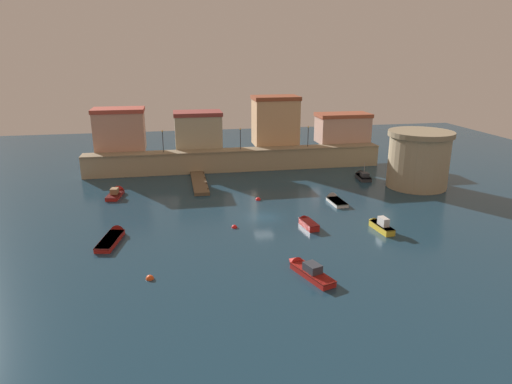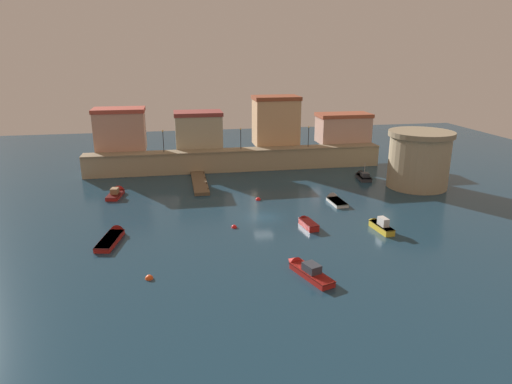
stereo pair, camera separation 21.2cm
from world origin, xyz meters
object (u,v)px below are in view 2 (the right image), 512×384
(quay_lamp_1, at_px, (241,135))
(moored_boat_5, at_px, (362,176))
(moored_boat_0, at_px, (117,192))
(mooring_buoy_2, at_px, (258,200))
(moored_boat_6, at_px, (306,269))
(moored_boat_1, at_px, (307,223))
(mooring_buoy_1, at_px, (149,279))
(quay_lamp_2, at_px, (309,133))
(moored_boat_2, at_px, (113,236))
(mooring_buoy_0, at_px, (234,228))
(moored_boat_4, at_px, (334,200))
(fortress_tower, at_px, (419,159))
(moored_boat_3, at_px, (379,225))
(quay_lamp_0, at_px, (163,138))

(quay_lamp_1, bearing_deg, moored_boat_5, -26.36)
(moored_boat_0, xyz_separation_m, mooring_buoy_2, (20.63, -6.33, -0.37))
(moored_boat_6, bearing_deg, moored_boat_1, -36.32)
(moored_boat_6, relative_size, mooring_buoy_1, 8.80)
(moored_boat_0, bearing_deg, quay_lamp_2, -62.19)
(moored_boat_2, bearing_deg, mooring_buoy_0, -74.90)
(quay_lamp_2, xyz_separation_m, moored_boat_0, (-33.47, -11.68, -6.01))
(moored_boat_1, bearing_deg, moored_boat_5, -46.84)
(moored_boat_4, distance_m, moored_boat_6, 23.24)
(fortress_tower, xyz_separation_m, mooring_buoy_1, (-40.99, -24.09, -4.55))
(moored_boat_2, bearing_deg, quay_lamp_1, -22.10)
(quay_lamp_1, bearing_deg, moored_boat_2, -123.61)
(quay_lamp_1, bearing_deg, mooring_buoy_2, -90.54)
(fortress_tower, bearing_deg, moored_boat_0, 174.95)
(quay_lamp_2, height_order, mooring_buoy_1, quay_lamp_2)
(fortress_tower, bearing_deg, mooring_buoy_2, -175.24)
(moored_boat_1, bearing_deg, moored_boat_2, 81.36)
(quay_lamp_1, distance_m, moored_boat_3, 34.79)
(fortress_tower, relative_size, moored_boat_5, 2.07)
(quay_lamp_2, xyz_separation_m, mooring_buoy_0, (-17.77, -28.24, -6.38))
(mooring_buoy_2, bearing_deg, quay_lamp_0, 126.92)
(moored_boat_2, bearing_deg, quay_lamp_0, 0.52)
(moored_boat_2, height_order, moored_boat_3, moored_boat_3)
(moored_boat_6, bearing_deg, fortress_tower, -64.66)
(quay_lamp_1, distance_m, moored_boat_0, 24.60)
(moored_boat_4, distance_m, mooring_buoy_0, 17.34)
(moored_boat_2, relative_size, moored_boat_4, 1.40)
(quay_lamp_2, relative_size, mooring_buoy_1, 4.89)
(moored_boat_1, relative_size, mooring_buoy_0, 6.19)
(quay_lamp_2, height_order, moored_boat_5, quay_lamp_2)
(moored_boat_3, bearing_deg, mooring_buoy_2, 35.56)
(moored_boat_2, relative_size, moored_boat_5, 1.49)
(moored_boat_1, xyz_separation_m, moored_boat_4, (6.64, 8.58, -0.16))
(moored_boat_5, bearing_deg, mooring_buoy_2, 118.27)
(moored_boat_5, distance_m, mooring_buoy_0, 30.85)
(quay_lamp_1, relative_size, moored_boat_1, 0.88)
(quay_lamp_1, height_order, moored_boat_6, quay_lamp_1)
(fortress_tower, xyz_separation_m, moored_boat_6, (-25.93, -25.71, -4.11))
(moored_boat_2, relative_size, mooring_buoy_2, 9.42)
(quay_lamp_1, bearing_deg, fortress_tower, -31.23)
(moored_boat_1, distance_m, moored_boat_6, 12.78)
(moored_boat_3, bearing_deg, moored_boat_2, 78.72)
(quay_lamp_2, height_order, moored_boat_3, quay_lamp_2)
(quay_lamp_0, relative_size, moored_boat_3, 0.76)
(fortress_tower, height_order, moored_boat_3, fortress_tower)
(moored_boat_1, distance_m, moored_boat_3, 8.82)
(quay_lamp_2, distance_m, mooring_buoy_2, 23.02)
(moored_boat_0, xyz_separation_m, moored_boat_6, (20.97, -29.86, 0.07))
(quay_lamp_1, height_order, moored_boat_3, quay_lamp_1)
(moored_boat_1, height_order, moored_boat_3, moored_boat_3)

